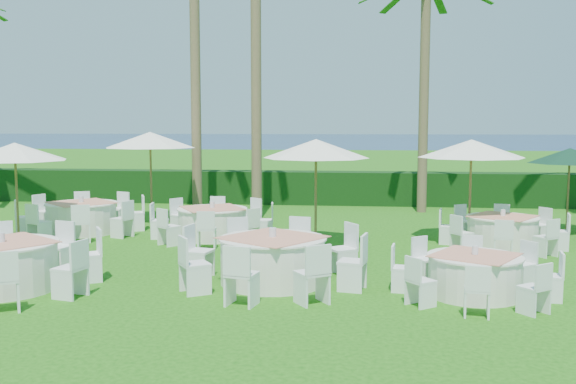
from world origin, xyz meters
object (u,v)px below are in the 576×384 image
object	(u,v)px
umbrella_a	(15,152)
banquet_table_d	(82,217)
banquet_table_a	(2,265)
banquet_table_e	(212,222)
banquet_table_b	(273,259)
umbrella_b	(316,149)
umbrella_c	(150,140)
banquet_table_f	(502,231)
banquet_table_c	(474,274)
umbrella_d	(471,149)
umbrella_green	(570,156)

from	to	relation	value
umbrella_a	banquet_table_d	bearing A→B (deg)	64.21
banquet_table_a	banquet_table_e	world-z (taller)	banquet_table_a
banquet_table_b	umbrella_b	xyz separation A→B (m)	(0.57, 3.58, 1.91)
banquet_table_b	umbrella_a	world-z (taller)	umbrella_a
banquet_table_e	umbrella_c	bearing A→B (deg)	133.80
banquet_table_f	banquet_table_b	bearing A→B (deg)	-140.76
banquet_table_a	umbrella_c	size ratio (longest dim) A/B	1.25
banquet_table_c	umbrella_b	distance (m)	5.43
banquet_table_c	umbrella_d	distance (m)	5.48
banquet_table_b	umbrella_c	bearing A→B (deg)	123.22
banquet_table_d	banquet_table_a	bearing A→B (deg)	-79.13
banquet_table_f	umbrella_b	bearing A→B (deg)	-173.17
umbrella_green	banquet_table_a	bearing A→B (deg)	-149.38
banquet_table_b	banquet_table_d	xyz separation A→B (m)	(-5.88, 4.92, -0.02)
umbrella_b	umbrella_green	xyz separation A→B (m)	(6.58, 2.50, -0.25)
banquet_table_c	banquet_table_b	bearing A→B (deg)	172.41
banquet_table_e	umbrella_b	size ratio (longest dim) A/B	1.22
banquet_table_e	umbrella_c	size ratio (longest dim) A/B	1.16
banquet_table_e	banquet_table_b	bearing A→B (deg)	-64.28
banquet_table_c	banquet_table_f	world-z (taller)	banquet_table_f
banquet_table_c	umbrella_green	size ratio (longest dim) A/B	1.23
umbrella_b	umbrella_d	world-z (taller)	umbrella_b
banquet_table_d	umbrella_green	size ratio (longest dim) A/B	1.40
banquet_table_d	banquet_table_c	bearing A→B (deg)	-29.71
banquet_table_e	banquet_table_a	bearing A→B (deg)	-115.30
banquet_table_c	banquet_table_f	bearing A→B (deg)	72.31
banquet_table_c	umbrella_c	world-z (taller)	umbrella_c
banquet_table_b	banquet_table_d	distance (m)	7.67
umbrella_a	umbrella_b	size ratio (longest dim) A/B	0.96
banquet_table_c	umbrella_a	size ratio (longest dim) A/B	1.14
banquet_table_c	umbrella_d	size ratio (longest dim) A/B	1.09
umbrella_c	banquet_table_e	bearing A→B (deg)	-46.20
banquet_table_a	banquet_table_d	distance (m)	5.99
banquet_table_b	umbrella_a	xyz separation A→B (m)	(-6.73, 3.16, 1.82)
banquet_table_a	umbrella_c	xyz separation A→B (m)	(0.12, 8.03, 2.02)
banquet_table_c	umbrella_b	size ratio (longest dim) A/B	1.10
banquet_table_e	umbrella_d	world-z (taller)	umbrella_d
banquet_table_f	umbrella_c	world-z (taller)	umbrella_c
umbrella_d	umbrella_green	size ratio (longest dim) A/B	1.13
umbrella_d	umbrella_green	xyz separation A→B (m)	(2.81, 1.49, -0.23)
banquet_table_b	banquet_table_e	size ratio (longest dim) A/B	1.10
banquet_table_d	umbrella_a	size ratio (longest dim) A/B	1.30
banquet_table_e	umbrella_a	distance (m)	5.10
umbrella_b	umbrella_c	distance (m)	6.26
banquet_table_f	umbrella_a	size ratio (longest dim) A/B	1.19
umbrella_d	umbrella_a	bearing A→B (deg)	-172.67
banquet_table_d	umbrella_green	xyz separation A→B (m)	(13.02, 1.16, 1.67)
banquet_table_b	umbrella_green	xyz separation A→B (m)	(7.14, 6.08, 1.65)
banquet_table_a	umbrella_a	distance (m)	4.93
banquet_table_d	umbrella_d	bearing A→B (deg)	-1.86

